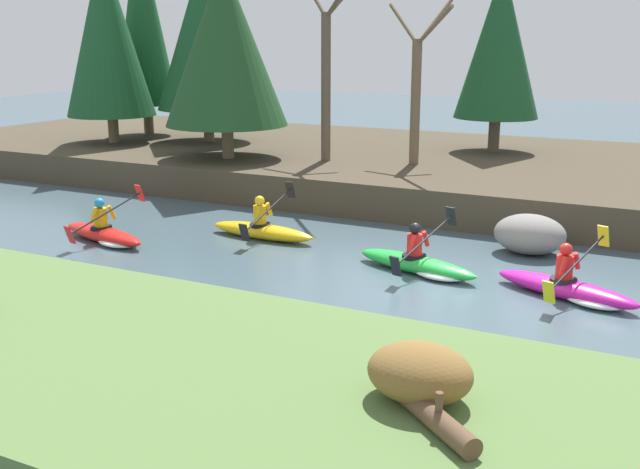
# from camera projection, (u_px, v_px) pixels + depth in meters

# --- Properties ---
(ground_plane) EXTENTS (90.00, 90.00, 0.00)m
(ground_plane) POSITION_uv_depth(u_px,v_px,m) (462.00, 288.00, 13.95)
(ground_plane) COLOR #425660
(riverbank_near) EXTENTS (44.00, 5.18, 0.62)m
(riverbank_near) POSITION_uv_depth(u_px,v_px,m) (315.00, 415.00, 8.62)
(riverbank_near) COLOR #56753D
(riverbank_near) RESTS_ON ground
(riverbank_far) EXTENTS (44.00, 11.28, 0.93)m
(riverbank_far) POSITION_uv_depth(u_px,v_px,m) (555.00, 178.00, 22.16)
(riverbank_far) COLOR #473D2D
(riverbank_far) RESTS_ON ground
(conifer_tree_far_left) EXTENTS (2.28, 2.28, 7.65)m
(conifer_tree_far_left) POSITION_uv_depth(u_px,v_px,m) (142.00, 14.00, 27.23)
(conifer_tree_far_left) COLOR brown
(conifer_tree_far_left) RESTS_ON riverbank_far
(conifer_tree_left) EXTENTS (3.01, 3.01, 6.53)m
(conifer_tree_left) POSITION_uv_depth(u_px,v_px,m) (107.00, 32.00, 25.28)
(conifer_tree_left) COLOR #7A664C
(conifer_tree_left) RESTS_ON riverbank_far
(conifer_tree_mid_left) EXTENTS (3.47, 3.47, 6.30)m
(conifer_tree_mid_left) POSITION_uv_depth(u_px,v_px,m) (205.00, 33.00, 25.56)
(conifer_tree_mid_left) COLOR brown
(conifer_tree_mid_left) RESTS_ON riverbank_far
(conifer_tree_centre) EXTENTS (3.68, 3.68, 5.78)m
(conifer_tree_centre) POSITION_uv_depth(u_px,v_px,m) (225.00, 44.00, 22.05)
(conifer_tree_centre) COLOR #7A664C
(conifer_tree_centre) RESTS_ON riverbank_far
(conifer_tree_mid_right) EXTENTS (2.66, 2.66, 5.78)m
(conifer_tree_mid_right) POSITION_uv_depth(u_px,v_px,m) (499.00, 42.00, 23.33)
(conifer_tree_mid_right) COLOR brown
(conifer_tree_mid_right) RESTS_ON riverbank_far
(bare_tree_upstream) EXTENTS (3.15, 3.11, 5.68)m
(bare_tree_upstream) POSITION_uv_depth(u_px,v_px,m) (327.00, 69.00, 21.80)
(bare_tree_upstream) COLOR brown
(bare_tree_upstream) RESTS_ON riverbank_far
(bare_tree_mid_upstream) EXTENTS (2.63, 2.60, 4.68)m
(bare_tree_mid_upstream) POSITION_uv_depth(u_px,v_px,m) (417.00, 87.00, 21.28)
(bare_tree_mid_upstream) COLOR brown
(bare_tree_mid_upstream) RESTS_ON riverbank_far
(shrub_clump_second) EXTENTS (1.19, 0.99, 0.64)m
(shrub_clump_second) POSITION_uv_depth(u_px,v_px,m) (420.00, 373.00, 8.25)
(shrub_clump_second) COLOR brown
(shrub_clump_second) RESTS_ON riverbank_near
(kayaker_lead) EXTENTS (2.75, 2.02, 1.20)m
(kayaker_lead) POSITION_uv_depth(u_px,v_px,m) (571.00, 289.00, 13.29)
(kayaker_lead) COLOR #C61999
(kayaker_lead) RESTS_ON ground
(kayaker_middle) EXTENTS (2.78, 2.04, 1.20)m
(kayaker_middle) POSITION_uv_depth(u_px,v_px,m) (421.00, 264.00, 14.74)
(kayaker_middle) COLOR green
(kayaker_middle) RESTS_ON ground
(kayaker_trailing) EXTENTS (2.79, 2.07, 1.20)m
(kayaker_trailing) POSITION_uv_depth(u_px,v_px,m) (263.00, 229.00, 17.28)
(kayaker_trailing) COLOR yellow
(kayaker_trailing) RESTS_ON ground
(kayaker_far_back) EXTENTS (2.78, 2.05, 1.20)m
(kayaker_far_back) POSITION_uv_depth(u_px,v_px,m) (106.00, 234.00, 16.97)
(kayaker_far_back) COLOR red
(kayaker_far_back) RESTS_ON ground
(boulder_midstream) EXTENTS (1.52, 1.19, 0.86)m
(boulder_midstream) POSITION_uv_depth(u_px,v_px,m) (530.00, 234.00, 16.03)
(boulder_midstream) COLOR gray
(boulder_midstream) RESTS_ON ground
(driftwood_log) EXTENTS (1.39, 1.22, 0.44)m
(driftwood_log) POSITION_uv_depth(u_px,v_px,m) (428.00, 412.00, 7.79)
(driftwood_log) COLOR brown
(driftwood_log) RESTS_ON riverbank_near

